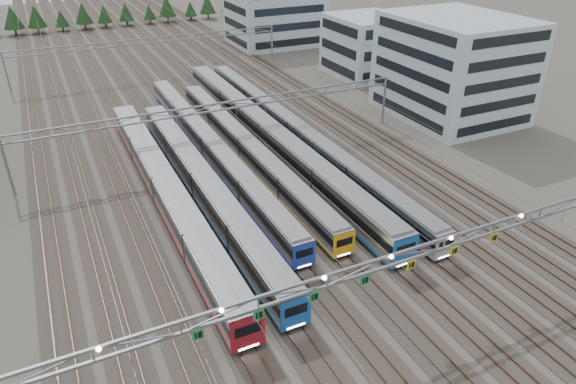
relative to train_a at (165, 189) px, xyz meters
name	(u,v)px	position (x,y,z in m)	size (l,w,h in m)	color
ground	(381,330)	(11.25, -29.05, -2.21)	(400.00, 400.00, 0.00)	#47423A
track_bed	(139,53)	(11.25, 70.95, -0.72)	(54.00, 260.00, 5.42)	#2D2823
train_a	(165,189)	(0.00, 0.00, 0.00)	(3.01, 53.54, 3.92)	black
train_b	(203,184)	(4.50, -0.64, -0.09)	(2.87, 51.29, 3.74)	black
train_c	(210,146)	(9.00, 10.32, -0.30)	(2.55, 58.90, 3.32)	black
train_d	(247,148)	(13.50, 7.40, -0.31)	(2.55, 53.21, 3.31)	black
train_e	(267,133)	(18.00, 10.37, 0.00)	(3.01, 67.29, 3.93)	black
train_f	(294,130)	(22.50, 10.40, -0.30)	(2.55, 68.68, 3.32)	black
gantry_near	(389,264)	(11.20, -29.17, 4.87)	(56.36, 0.61, 8.08)	slate
gantry_mid	(221,113)	(11.25, 10.95, 4.17)	(56.36, 0.36, 8.00)	slate
gantry_far	(150,45)	(11.25, 55.95, 4.17)	(56.36, 0.36, 8.00)	slate
depot_bldg_south	(453,67)	(51.93, 9.71, 6.06)	(18.00, 22.00, 16.54)	#A6BBC6
depot_bldg_mid	(367,46)	(52.47, 36.28, 3.92)	(14.00, 16.00, 12.26)	#A6BBC6
depot_bldg_north	(275,14)	(46.91, 71.01, 5.47)	(22.00, 18.00, 15.36)	#A6BBC6
treeline	(117,12)	(13.50, 112.02, 2.02)	(100.10, 5.60, 7.02)	#332114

